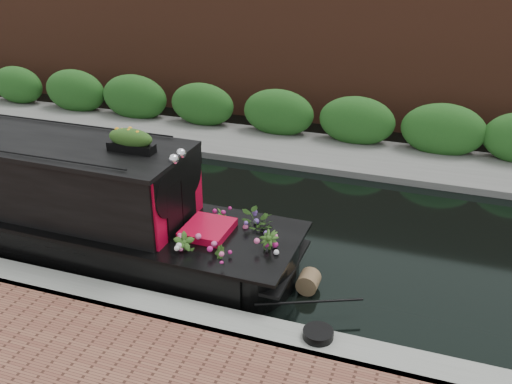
% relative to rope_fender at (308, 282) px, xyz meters
% --- Properties ---
extents(ground, '(80.00, 80.00, 0.00)m').
position_rel_rope_fender_xyz_m(ground, '(-2.76, 1.81, -0.18)').
color(ground, black).
rests_on(ground, ground).
extents(near_bank_coping, '(40.00, 0.60, 0.50)m').
position_rel_rope_fender_xyz_m(near_bank_coping, '(-2.76, -1.49, -0.18)').
color(near_bank_coping, gray).
rests_on(near_bank_coping, ground).
extents(far_bank_path, '(40.00, 2.40, 0.34)m').
position_rel_rope_fender_xyz_m(far_bank_path, '(-2.76, 6.01, -0.18)').
color(far_bank_path, slate).
rests_on(far_bank_path, ground).
extents(far_hedge, '(40.00, 1.10, 2.80)m').
position_rel_rope_fender_xyz_m(far_hedge, '(-2.76, 6.91, -0.18)').
color(far_hedge, '#23561C').
rests_on(far_hedge, ground).
extents(far_brick_wall, '(40.00, 1.00, 8.00)m').
position_rel_rope_fender_xyz_m(far_brick_wall, '(-2.76, 9.01, -0.18)').
color(far_brick_wall, '#5B2F1E').
rests_on(far_brick_wall, ground).
extents(rope_fender, '(0.36, 0.36, 0.36)m').
position_rel_rope_fender_xyz_m(rope_fender, '(0.00, 0.00, 0.00)').
color(rope_fender, brown).
rests_on(rope_fender, ground).
extents(coiled_mooring_rope, '(0.44, 0.44, 0.12)m').
position_rel_rope_fender_xyz_m(coiled_mooring_rope, '(0.50, -1.40, 0.13)').
color(coiled_mooring_rope, black).
rests_on(coiled_mooring_rope, near_bank_coping).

